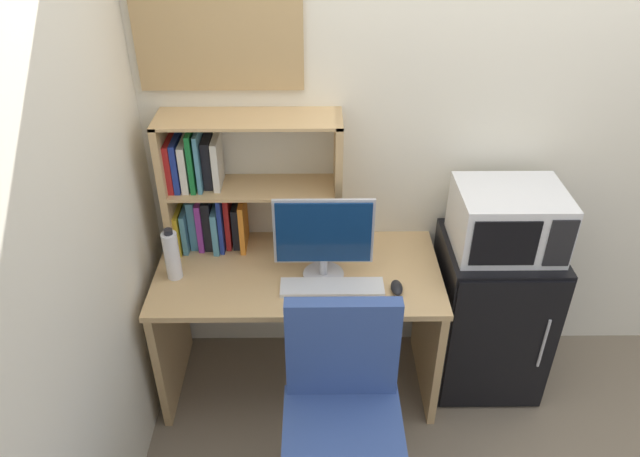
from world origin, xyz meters
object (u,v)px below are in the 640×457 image
monitor (324,237)px  water_bottle (172,255)px  mini_fridge (489,314)px  computer_mouse (397,288)px  desk_chair (342,434)px  wall_corkboard (218,31)px  microwave (508,220)px  hutch_bookshelf (226,188)px  keyboard (332,287)px

monitor → water_bottle: size_ratio=1.72×
water_bottle → mini_fridge: water_bottle is taller
computer_mouse → desk_chair: desk_chair is taller
wall_corkboard → microwave: bearing=-11.4°
hutch_bookshelf → keyboard: bearing=-35.7°
monitor → microwave: size_ratio=0.93×
water_bottle → wall_corkboard: (0.24, 0.35, 0.88)m
hutch_bookshelf → mini_fridge: 1.43m
monitor → keyboard: size_ratio=0.96×
computer_mouse → desk_chair: (-0.25, -0.52, -0.31)m
hutch_bookshelf → water_bottle: bearing=-131.9°
microwave → hutch_bookshelf: bearing=173.0°
water_bottle → wall_corkboard: wall_corkboard is taller
water_bottle → microwave: (1.49, 0.09, 0.12)m
computer_mouse → mini_fridge: mini_fridge is taller
microwave → desk_chair: (-0.76, -0.73, -0.53)m
keyboard → mini_fridge: bearing=13.4°
monitor → wall_corkboard: bearing=141.0°
monitor → microwave: (0.82, 0.10, 0.02)m
keyboard → mini_fridge: 0.87m
wall_corkboard → keyboard: bearing=-43.6°
hutch_bookshelf → computer_mouse: (0.76, -0.36, -0.30)m
hutch_bookshelf → computer_mouse: size_ratio=7.85×
mini_fridge → keyboard: bearing=-166.6°
microwave → wall_corkboard: bearing=168.6°
computer_mouse → water_bottle: 1.00m
computer_mouse → wall_corkboard: bearing=148.5°
hutch_bookshelf → water_bottle: 0.39m
keyboard → wall_corkboard: bearing=136.4°
keyboard → desk_chair: 0.61m
computer_mouse → wall_corkboard: 1.32m
computer_mouse → microwave: size_ratio=0.22×
hutch_bookshelf → water_bottle: (-0.22, -0.25, -0.20)m
wall_corkboard → monitor: bearing=-39.0°
water_bottle → mini_fridge: (1.49, 0.09, -0.43)m
microwave → wall_corkboard: (-1.25, 0.25, 0.76)m
hutch_bookshelf → microwave: hutch_bookshelf is taller
water_bottle → desk_chair: 1.05m
monitor → wall_corkboard: (-0.43, 0.35, 0.78)m
hutch_bookshelf → keyboard: size_ratio=1.77×
water_bottle → mini_fridge: 1.56m
computer_mouse → monitor: bearing=160.9°
desk_chair → wall_corkboard: (-0.49, 0.98, 1.29)m
desk_chair → wall_corkboard: size_ratio=1.40×
monitor → water_bottle: monitor is taller
monitor → keyboard: 0.23m
monitor → mini_fridge: (0.82, 0.09, -0.53)m
mini_fridge → microwave: size_ratio=1.74×
keyboard → wall_corkboard: 1.18m
water_bottle → microwave: size_ratio=0.54×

